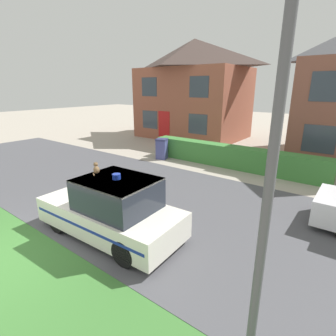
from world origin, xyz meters
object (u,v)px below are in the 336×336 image
Objects in this scene: house_left at (193,89)px; wheelie_bin at (162,149)px; police_car at (112,209)px; street_lamp at (278,112)px; cat at (96,169)px.

house_left is 7.73m from wheelie_bin.
police_car is at bearing -65.85° from house_left.
street_lamp reaches higher than wheelie_bin.
street_lamp is (10.29, -15.18, -0.05)m from house_left.
police_car is 14.23× the size of cat.
house_left is at bearing 90.74° from wheelie_bin.
wheelie_bin is (2.28, -6.73, -3.04)m from house_left.
cat is at bearing -66.91° from house_left.
house_left is at bearing 124.12° from street_lamp.
street_lamp is (8.00, -8.45, 2.99)m from wheelie_bin.
house_left is at bearing -68.13° from police_car.
street_lamp is (4.41, -1.39, 1.69)m from cat.
street_lamp reaches higher than cat.
house_left reaches higher than cat.
cat is 8.03m from wheelie_bin.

